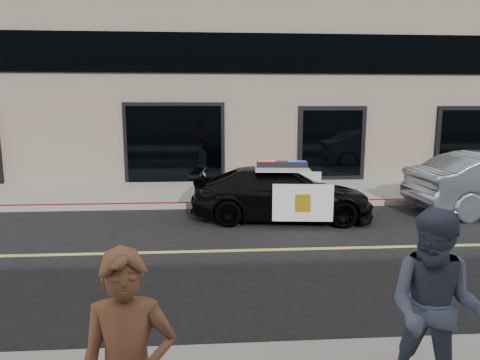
{
  "coord_description": "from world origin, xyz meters",
  "views": [
    {
      "loc": [
        0.22,
        -7.87,
        2.76
      ],
      "look_at": [
        0.92,
        2.2,
        1.0
      ],
      "focal_mm": 32.0,
      "sensor_mm": 36.0,
      "label": 1
    }
  ],
  "objects": [
    {
      "name": "police_car",
      "position": [
        1.94,
        2.28,
        0.64
      ],
      "size": [
        2.68,
        4.75,
        1.44
      ],
      "color": "black",
      "rests_on": "ground"
    },
    {
      "name": "building_n",
      "position": [
        0.0,
        10.5,
        6.0
      ],
      "size": [
        60.0,
        7.0,
        12.0
      ],
      "primitive_type": "cube",
      "color": "#756856",
      "rests_on": "ground"
    },
    {
      "name": "sidewalk_n",
      "position": [
        0.0,
        5.25,
        0.07
      ],
      "size": [
        60.0,
        3.5,
        0.15
      ],
      "primitive_type": "cube",
      "color": "gray",
      "rests_on": "ground"
    },
    {
      "name": "fire_hydrant",
      "position": [
        -0.09,
        4.34,
        0.55
      ],
      "size": [
        0.38,
        0.53,
        0.84
      ],
      "color": "beige",
      "rests_on": "sidewalk_n"
    },
    {
      "name": "pedestrian_b",
      "position": [
        2.14,
        -4.58,
        1.03
      ],
      "size": [
        1.49,
        1.47,
        1.77
      ],
      "primitive_type": "imported",
      "rotation": [
        0.0,
        0.0,
        -0.61
      ],
      "color": "#3A4256",
      "rests_on": "sidewalk_s"
    },
    {
      "name": "ground",
      "position": [
        0.0,
        0.0,
        0.0
      ],
      "size": [
        120.0,
        120.0,
        0.0
      ],
      "primitive_type": "plane",
      "color": "black",
      "rests_on": "ground"
    }
  ]
}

